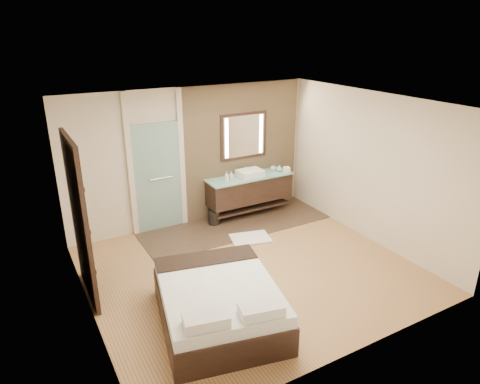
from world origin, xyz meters
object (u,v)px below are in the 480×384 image
mirror_unit (244,136)px  bed (219,303)px  vanity (249,189)px  waste_bin (214,218)px

mirror_unit → bed: (-2.15, -3.08, -1.35)m
vanity → mirror_unit: bearing=90.0°
mirror_unit → waste_bin: 1.76m
vanity → mirror_unit: mirror_unit is taller
mirror_unit → bed: 3.99m
vanity → bed: 3.58m
bed → waste_bin: size_ratio=7.58×
vanity → waste_bin: size_ratio=6.53×
mirror_unit → waste_bin: (-0.86, -0.31, -1.51)m
bed → mirror_unit: bearing=67.5°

